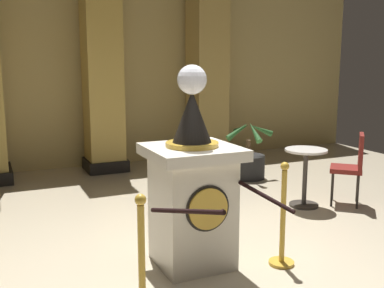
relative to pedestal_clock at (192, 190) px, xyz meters
name	(u,v)px	position (x,y,z in m)	size (l,w,h in m)	color
ground_plane	(214,264)	(0.18, -0.11, -0.71)	(11.23, 11.23, 0.00)	beige
back_wall	(95,69)	(0.18, 4.66, 1.05)	(11.23, 0.16, 3.53)	tan
pedestal_clock	(192,190)	(0.00, 0.00, 0.00)	(0.80, 0.80, 1.86)	silver
stanchion_near	(142,284)	(-0.77, -0.85, -0.37)	(0.24, 0.24, 1.00)	gold
stanchion_far	(283,230)	(0.76, -0.37, -0.37)	(0.24, 0.24, 0.99)	gold
velvet_rope	(223,201)	(-0.01, -0.61, 0.07)	(1.04, 1.02, 0.22)	black
column_right	(207,73)	(2.17, 4.11, 0.97)	(0.75, 0.75, 3.39)	black
column_centre_rear	(102,74)	(0.18, 4.11, 0.97)	(0.72, 0.72, 3.39)	black
potted_palm_right	(248,162)	(2.16, 2.58, -0.44)	(0.84, 0.83, 0.97)	black
cafe_table	(305,170)	(2.07, 0.99, -0.23)	(0.55, 0.55, 0.77)	#332D28
cafe_chair_red	(352,163)	(2.67, 0.78, -0.14)	(0.57, 0.57, 0.96)	black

